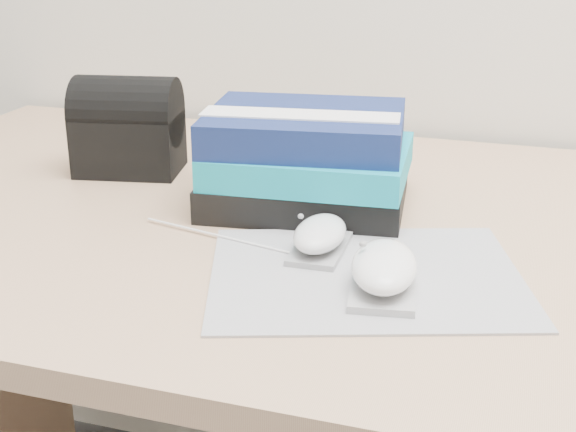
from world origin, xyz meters
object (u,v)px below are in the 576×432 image
(mouse_front, at_px, (384,269))
(pouch, at_px, (128,126))
(mouse_rear, at_px, (320,236))
(book_stack, at_px, (307,159))
(desk, at_px, (407,370))

(mouse_front, xyz_separation_m, pouch, (-0.42, 0.27, 0.04))
(mouse_rear, height_order, mouse_front, mouse_front)
(mouse_rear, xyz_separation_m, book_stack, (-0.06, 0.15, 0.04))
(book_stack, distance_m, pouch, 0.29)
(mouse_front, relative_size, pouch, 0.78)
(pouch, bearing_deg, mouse_front, -32.70)
(book_stack, height_order, pouch, pouch)
(desk, bearing_deg, book_stack, -170.82)
(desk, xyz_separation_m, book_stack, (-0.14, -0.02, 0.29))
(desk, bearing_deg, mouse_rear, -115.87)
(mouse_front, height_order, book_stack, book_stack)
(desk, xyz_separation_m, pouch, (-0.42, 0.03, 0.30))
(desk, relative_size, mouse_front, 12.83)
(mouse_rear, xyz_separation_m, pouch, (-0.34, 0.20, 0.05))
(desk, distance_m, book_stack, 0.33)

